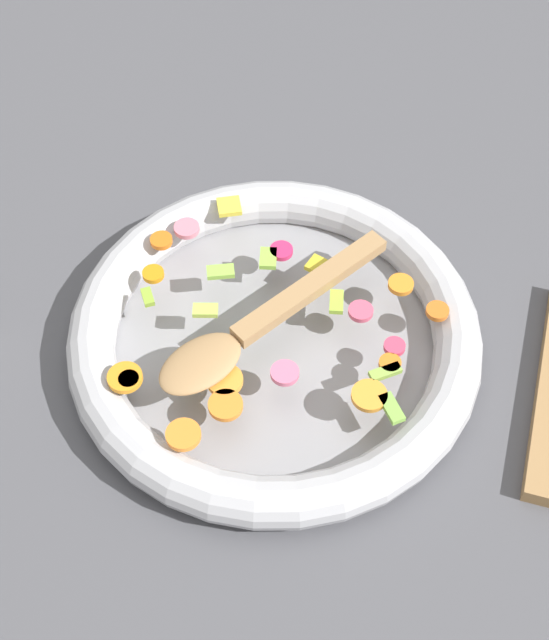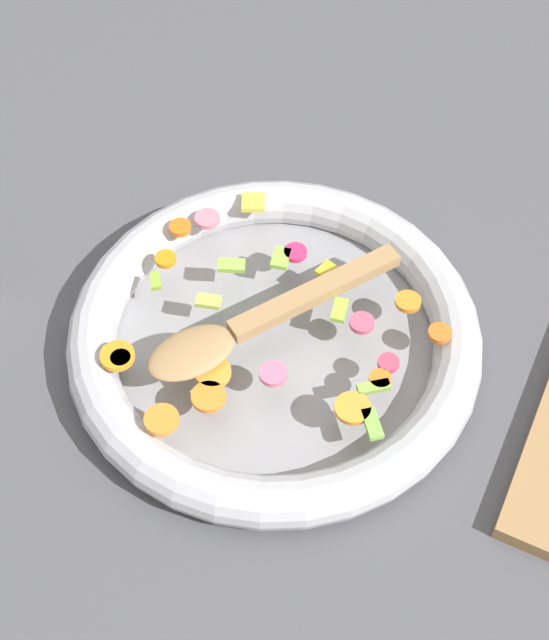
% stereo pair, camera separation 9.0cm
% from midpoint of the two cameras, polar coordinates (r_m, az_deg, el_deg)
% --- Properties ---
extents(ground_plane, '(4.00, 4.00, 0.00)m').
position_cam_midpoint_polar(ground_plane, '(0.94, 2.73, -2.00)').
color(ground_plane, '#4C4C51').
extents(skillet, '(0.43, 0.43, 0.05)m').
position_cam_midpoint_polar(skillet, '(0.92, 2.79, -1.23)').
color(skillet, gray).
rests_on(skillet, ground_plane).
extents(chopped_vegetables, '(0.32, 0.33, 0.01)m').
position_cam_midpoint_polar(chopped_vegetables, '(0.89, 1.98, -0.79)').
color(chopped_vegetables, orange).
rests_on(chopped_vegetables, skillet).
extents(wooden_spoon, '(0.26, 0.19, 0.01)m').
position_cam_midpoint_polar(wooden_spoon, '(0.88, 1.35, -0.46)').
color(wooden_spoon, '#A87F51').
rests_on(wooden_spoon, chopped_vegetables).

